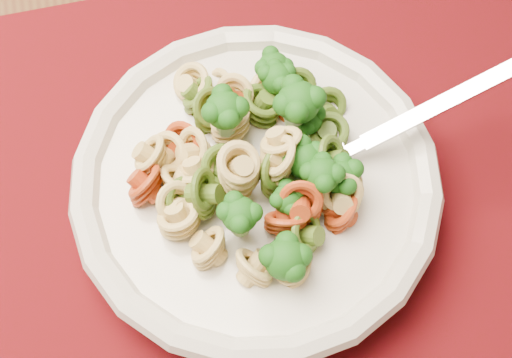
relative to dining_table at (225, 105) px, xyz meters
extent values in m
cube|color=#4A2F14|center=(0.00, 0.00, 0.06)|extent=(1.56, 1.03, 0.04)
cube|color=#510310|center=(0.01, -0.12, 0.08)|extent=(0.51, 0.41, 0.00)
cylinder|color=beige|center=(0.00, -0.13, 0.09)|extent=(0.11, 0.11, 0.01)
cylinder|color=beige|center=(0.00, -0.13, 0.11)|extent=(0.23, 0.23, 0.03)
torus|color=beige|center=(0.00, -0.13, 0.12)|extent=(0.25, 0.25, 0.02)
camera|label=1|loc=(-0.04, -0.33, 0.56)|focal=50.00mm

